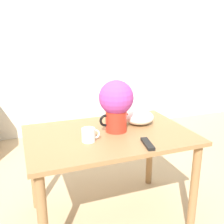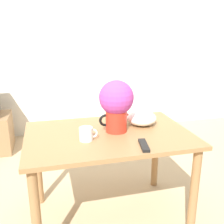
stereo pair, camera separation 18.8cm
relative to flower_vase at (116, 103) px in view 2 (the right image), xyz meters
name	(u,v)px [view 2 (the right image)]	position (x,y,z in m)	size (l,w,h in m)	color
ground_plane	(115,221)	(-0.03, -0.09, -0.94)	(12.00, 12.00, 0.00)	tan
wall_back	(76,41)	(-0.03, 1.96, 0.36)	(8.00, 0.05, 2.60)	silver
table	(109,147)	(-0.06, -0.02, -0.33)	(1.18, 0.79, 0.72)	olive
flower_vase	(116,103)	(0.00, 0.00, 0.00)	(0.25, 0.25, 0.38)	red
coffee_mug	(86,134)	(-0.24, -0.11, -0.17)	(0.13, 0.09, 0.09)	white
white_bowl	(142,118)	(0.23, 0.09, -0.16)	(0.23, 0.23, 0.11)	white
remote_control	(144,145)	(0.10, -0.31, -0.21)	(0.08, 0.18, 0.02)	black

